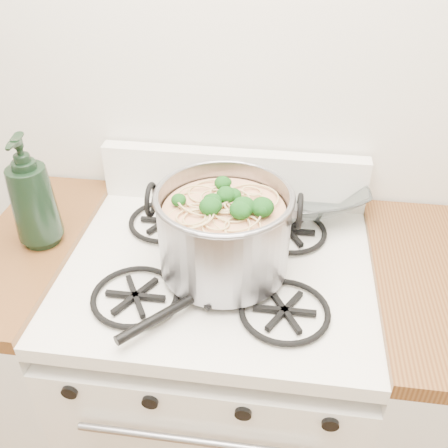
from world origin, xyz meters
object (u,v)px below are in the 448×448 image
(stock_pot, at_px, (224,232))
(spatula, at_px, (215,286))
(bottle, at_px, (31,192))
(gas_range, at_px, (219,382))
(glass_bowl, at_px, (310,199))

(stock_pot, distance_m, spatula, 0.13)
(stock_pot, bearing_deg, bottle, 175.68)
(gas_range, bearing_deg, bottle, 178.37)
(spatula, distance_m, glass_bowl, 0.45)
(spatula, relative_size, bottle, 1.04)
(gas_range, relative_size, spatula, 2.98)
(spatula, bearing_deg, bottle, -152.75)
(spatula, height_order, bottle, bottle)
(stock_pot, bearing_deg, glass_bowl, 55.52)
(gas_range, height_order, glass_bowl, glass_bowl)
(gas_range, relative_size, stock_pot, 2.67)
(stock_pot, relative_size, spatula, 1.12)
(gas_range, height_order, bottle, bottle)
(gas_range, height_order, stock_pot, stock_pot)
(spatula, height_order, glass_bowl, glass_bowl)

